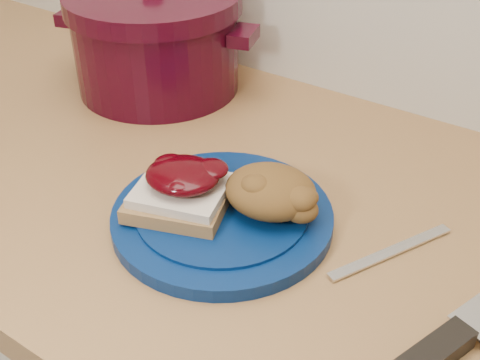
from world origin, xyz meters
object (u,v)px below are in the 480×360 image
Objects in this scene: plate at (222,217)px; chef_knife at (451,341)px; dutch_oven at (156,40)px; pepper_grinder at (162,46)px; butter_knife at (391,252)px.

plate is 0.70× the size of chef_knife.
plate is 0.75× the size of dutch_oven.
chef_knife is 0.62m from pepper_grinder.
pepper_grinder reaches higher than chef_knife.
plate is at bearing -38.41° from dutch_oven.
dutch_oven is 0.03m from pepper_grinder.
butter_knife is 0.49× the size of dutch_oven.
plate is 0.38m from pepper_grinder.
butter_knife is 0.50m from pepper_grinder.
butter_knife is (-0.09, 0.09, -0.01)m from chef_knife.
plate is 2.15× the size of pepper_grinder.
dutch_oven is (-0.55, 0.25, 0.07)m from chef_knife.
dutch_oven is at bearing 141.59° from plate.
pepper_grinder is (-0.01, 0.02, -0.02)m from dutch_oven.
pepper_grinder reaches higher than butter_knife.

